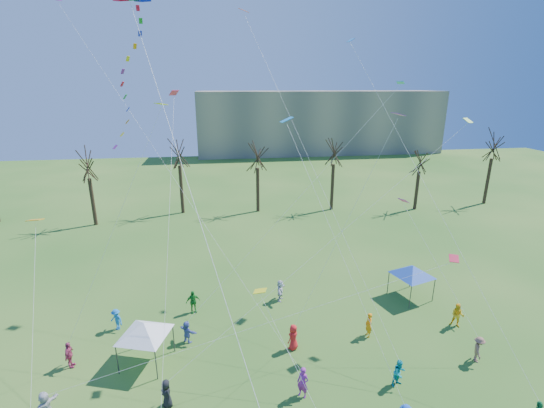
{
  "coord_description": "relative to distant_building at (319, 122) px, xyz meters",
  "views": [
    {
      "loc": [
        -3.59,
        -12.25,
        16.52
      ],
      "look_at": [
        -1.09,
        5.0,
        11.0
      ],
      "focal_mm": 25.0,
      "sensor_mm": 36.0,
      "label": 1
    }
  ],
  "objects": [
    {
      "name": "distant_building",
      "position": [
        0.0,
        0.0,
        0.0
      ],
      "size": [
        60.0,
        14.0,
        15.0
      ],
      "primitive_type": "cube",
      "color": "gray",
      "rests_on": "ground"
    },
    {
      "name": "bare_tree_row",
      "position": [
        -18.66,
        -46.13,
        -0.66
      ],
      "size": [
        71.13,
        8.54,
        10.29
      ],
      "color": "black",
      "rests_on": "ground"
    },
    {
      "name": "big_box_kite",
      "position": [
        -29.66,
        -73.17,
        9.16
      ],
      "size": [
        4.15,
        7.89,
        23.69
      ],
      "color": "red",
      "rests_on": "ground"
    },
    {
      "name": "canopy_tent_white",
      "position": [
        -30.44,
        -73.83,
        -5.1
      ],
      "size": [
        3.6,
        3.6,
        2.84
      ],
      "color": "#3F3F44",
      "rests_on": "ground"
    },
    {
      "name": "canopy_tent_blue",
      "position": [
        -10.64,
        -69.06,
        -5.1
      ],
      "size": [
        3.61,
        3.61,
        2.83
      ],
      "color": "#3F3F44",
      "rests_on": "ground"
    },
    {
      "name": "festival_crowd",
      "position": [
        -23.01,
        -75.68,
        -6.64
      ],
      "size": [
        26.82,
        15.47,
        1.86
      ],
      "color": "red",
      "rests_on": "ground"
    },
    {
      "name": "small_kites_aloft",
      "position": [
        -21.57,
        -70.9,
        5.4
      ],
      "size": [
        28.46,
        18.28,
        33.43
      ],
      "color": "#FFA30D",
      "rests_on": "ground"
    }
  ]
}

